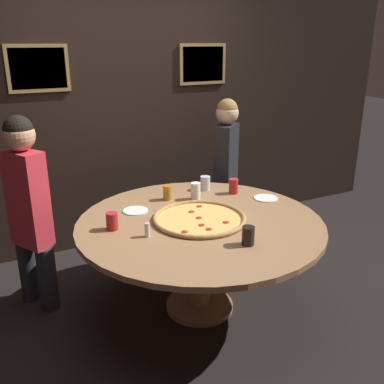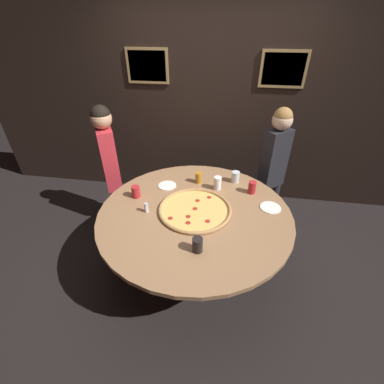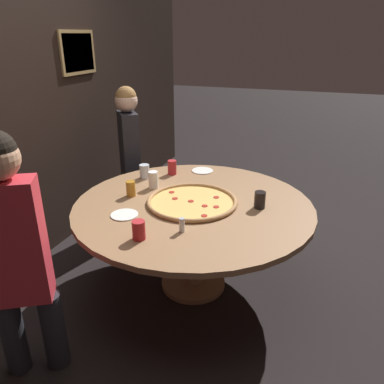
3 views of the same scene
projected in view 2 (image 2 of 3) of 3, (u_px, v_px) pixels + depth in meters
The scene contains 15 objects.
ground_plane at pixel (194, 264), 2.80m from camera, with size 24.00×24.00×0.00m, color black.
back_wall at pixel (212, 105), 3.29m from camera, with size 6.40×0.08×2.60m.
dining_table at pixel (195, 220), 2.45m from camera, with size 1.79×1.79×0.74m.
giant_pizza at pixel (195, 209), 2.39m from camera, with size 0.68×0.68×0.03m.
drink_cup_near_right at pixel (199, 178), 2.77m from camera, with size 0.07×0.07×0.12m, color #BC7A23.
drink_cup_by_shaker at pixel (252, 187), 2.60m from camera, with size 0.08×0.08×0.13m, color #B22328.
drink_cup_centre_back at pixel (235, 177), 2.78m from camera, with size 0.09×0.09×0.12m, color silver.
drink_cup_near_left at pixel (197, 245), 1.95m from camera, with size 0.08×0.08×0.12m, color black.
drink_cup_far_left at pixel (136, 192), 2.54m from camera, with size 0.08×0.08×0.12m, color #B22328.
drink_cup_front_edge at pixel (217, 183), 2.66m from camera, with size 0.08×0.08×0.14m, color white.
white_plate_far_back at pixel (270, 208), 2.42m from camera, with size 0.20×0.20×0.01m, color white.
white_plate_near_front at pixel (167, 185), 2.75m from camera, with size 0.19×0.19×0.01m, color white.
condiment_shaker at pixel (146, 208), 2.35m from camera, with size 0.04×0.04×0.10m.
diner_far_right at pixel (274, 161), 3.03m from camera, with size 0.36×0.33×1.46m.
diner_side_left at pixel (110, 162), 2.98m from camera, with size 0.30×0.39×1.50m.
Camera 2 is at (0.26, -1.86, 2.22)m, focal length 24.00 mm.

